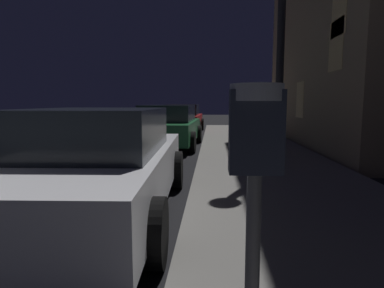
{
  "coord_description": "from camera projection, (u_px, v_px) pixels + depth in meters",
  "views": [
    {
      "loc": [
        4.34,
        -2.17,
        1.5
      ],
      "look_at": [
        4.2,
        0.15,
        1.21
      ],
      "focal_mm": 30.54,
      "sensor_mm": 36.0,
      "label": 1
    }
  ],
  "objects": [
    {
      "name": "parking_meter",
      "position": [
        254.0,
        180.0,
        1.2
      ],
      "size": [
        0.19,
        0.19,
        1.42
      ],
      "color": "#59595B",
      "rests_on": "sidewalk"
    },
    {
      "name": "car_white",
      "position": [
        99.0,
        164.0,
        4.3
      ],
      "size": [
        2.18,
        4.59,
        1.43
      ],
      "color": "silver",
      "rests_on": "ground"
    },
    {
      "name": "car_green",
      "position": [
        168.0,
        126.0,
        11.12
      ],
      "size": [
        2.2,
        4.29,
        1.43
      ],
      "color": "#19592D",
      "rests_on": "ground"
    },
    {
      "name": "car_red",
      "position": [
        183.0,
        119.0,
        16.83
      ],
      "size": [
        2.06,
        4.36,
        1.43
      ],
      "color": "maroon",
      "rests_on": "ground"
    }
  ]
}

